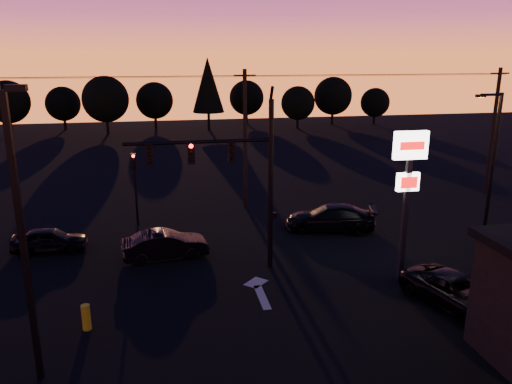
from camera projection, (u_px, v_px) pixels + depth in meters
The scene contains 24 objects.
ground at pixel (255, 310), 20.04m from camera, with size 120.00×120.00×0.00m, color black.
lane_arrow at pixel (259, 290), 21.71m from camera, with size 1.20×3.10×0.01m.
traffic_signal_mast at pixel (236, 168), 22.48m from camera, with size 6.79×0.52×8.58m.
secondary_signal at pixel (135, 178), 29.23m from camera, with size 0.30×0.31×4.35m.
parking_lot_light at pixel (20, 221), 14.43m from camera, with size 1.25×0.30×9.14m.
pylon_sign at pixel (408, 175), 21.41m from camera, with size 1.50×0.28×6.80m.
streetlight at pixel (492, 161), 26.58m from camera, with size 1.55×0.35×8.00m.
utility_pole_1 at pixel (245, 139), 32.42m from camera, with size 1.40×0.26×9.00m.
utility_pole_2 at pixel (493, 131), 35.68m from camera, with size 1.40×0.26×9.00m.
power_wires at pixel (245, 76), 31.35m from camera, with size 36.00×1.22×0.07m.
bollard at pixel (86, 317), 18.51m from camera, with size 0.33×0.33×0.99m, color #C3C212.
tree_0 at pixel (8, 102), 62.27m from camera, with size 5.36×5.36×6.74m.
tree_1 at pixel (63, 104), 66.36m from camera, with size 4.54×4.54×5.71m.
tree_2 at pixel (105, 99), 62.46m from camera, with size 5.77×5.78×7.26m.
tree_3 at pixel (155, 101), 67.50m from camera, with size 4.95×4.95×6.22m.
tree_4 at pixel (208, 85), 65.35m from camera, with size 4.18×4.18×9.50m.
tree_5 at pixel (247, 98), 71.75m from camera, with size 4.95×4.95×6.22m.
tree_6 at pixel (298, 103), 67.25m from camera, with size 4.54×4.54×5.71m.
tree_7 at pixel (333, 96), 71.00m from camera, with size 5.36×5.36×6.74m.
tree_8 at pixel (375, 103), 71.40m from camera, with size 4.12×4.12×5.19m.
car_left at pixel (50, 240), 25.75m from camera, with size 1.51×3.75×1.28m, color black.
car_mid at pixel (165, 245), 24.97m from camera, with size 1.48×4.24×1.40m, color black.
car_right at pixel (330, 218), 28.88m from camera, with size 2.10×5.16×1.50m, color black.
suv_parked at pixel (457, 292), 20.08m from camera, with size 2.20×4.78×1.33m, color black.
Camera 1 is at (-3.35, -17.72, 9.96)m, focal length 35.00 mm.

